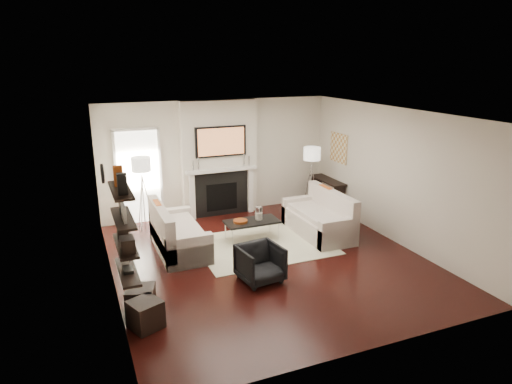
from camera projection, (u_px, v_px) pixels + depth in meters
name	position (u px, v px, depth m)	size (l,w,h in m)	color
room_envelope	(269.00, 190.00, 8.11)	(6.00, 6.00, 6.00)	black
chimney_breast	(219.00, 159.00, 10.66)	(1.80, 0.25, 2.70)	silver
fireplace_surround	(222.00, 194.00, 10.78)	(1.30, 0.02, 1.04)	black
firebox	(222.00, 197.00, 10.79)	(0.75, 0.02, 0.65)	black
mantel_pilaster_l	(192.00, 196.00, 10.48)	(0.12, 0.08, 1.10)	white
mantel_pilaster_r	(250.00, 190.00, 11.00)	(0.12, 0.08, 1.10)	white
mantel_shelf	(222.00, 170.00, 10.56)	(1.70, 0.18, 0.07)	white
tv_body	(221.00, 141.00, 10.40)	(1.20, 0.06, 0.70)	black
tv_screen	(221.00, 142.00, 10.37)	(1.10, 0.01, 0.62)	#BF723F
candlestick_l_tall	(198.00, 164.00, 10.32)	(0.04, 0.04, 0.30)	silver
candlestick_l_short	(193.00, 166.00, 10.28)	(0.04, 0.04, 0.24)	silver
candlestick_r_tall	(244.00, 160.00, 10.72)	(0.04, 0.04, 0.30)	silver
candlestick_r_short	(249.00, 161.00, 10.78)	(0.04, 0.04, 0.24)	silver
hallway_panel	(139.00, 177.00, 10.17)	(0.90, 0.02, 2.10)	white
door_trim_l	(117.00, 180.00, 9.97)	(0.06, 0.06, 2.16)	white
door_trim_r	(161.00, 176.00, 10.32)	(0.06, 0.06, 2.16)	white
door_trim_top	(135.00, 129.00, 9.85)	(1.02, 0.06, 0.06)	white
rug	(263.00, 245.00, 9.13)	(2.60, 2.00, 0.01)	beige
loveseat_left_base	(180.00, 240.00, 8.84)	(0.85, 1.80, 0.42)	beige
loveseat_left_back	(161.00, 227.00, 8.63)	(0.18, 1.80, 0.80)	beige
loveseat_left_arm_n	(190.00, 252.00, 8.10)	(0.85, 0.18, 0.60)	beige
loveseat_left_arm_s	(170.00, 223.00, 9.54)	(0.85, 0.18, 0.60)	beige
loveseat_left_cushion	(181.00, 227.00, 8.79)	(0.63, 1.44, 0.10)	beige
pillow_left_orange	(158.00, 212.00, 8.84)	(0.10, 0.42, 0.42)	#B74E16
pillow_left_charcoal	(164.00, 223.00, 8.31)	(0.10, 0.40, 0.40)	black
loveseat_right_base	(318.00, 225.00, 9.67)	(0.85, 1.80, 0.42)	beige
loveseat_right_back	(332.00, 209.00, 9.70)	(0.18, 1.80, 0.80)	beige
loveseat_right_arm_n	(339.00, 234.00, 8.92)	(0.85, 0.18, 0.60)	beige
loveseat_right_arm_s	(300.00, 209.00, 10.36)	(0.85, 0.18, 0.60)	beige
loveseat_right_cushion	(316.00, 213.00, 9.58)	(0.63, 1.44, 0.10)	beige
pillow_right_orange	(325.00, 196.00, 9.91)	(0.10, 0.42, 0.42)	#B74E16
pillow_right_charcoal	(340.00, 204.00, 9.38)	(0.10, 0.40, 0.40)	black
coffee_table	(252.00, 222.00, 9.30)	(1.10, 0.55, 0.04)	black
coffee_leg_nw	(233.00, 239.00, 8.98)	(0.02, 0.02, 0.38)	silver
coffee_leg_ne	(279.00, 231.00, 9.35)	(0.02, 0.02, 0.38)	silver
coffee_leg_sw	(225.00, 231.00, 9.37)	(0.02, 0.02, 0.38)	silver
coffee_leg_se	(270.00, 225.00, 9.74)	(0.02, 0.02, 0.38)	silver
hurricane_glass	(259.00, 213.00, 9.31)	(0.16, 0.16, 0.27)	white
hurricane_candle	(259.00, 216.00, 9.33)	(0.10, 0.10, 0.15)	white
copper_bowl	(240.00, 221.00, 9.20)	(0.29, 0.29, 0.05)	#A0491A
armchair	(260.00, 262.00, 7.59)	(0.67, 0.63, 0.69)	black
lamp_left_post	(144.00, 202.00, 9.88)	(0.02, 0.02, 1.20)	silver
lamp_left_shade	(141.00, 164.00, 9.64)	(0.40, 0.40, 0.30)	white
lamp_left_leg_a	(149.00, 202.00, 9.92)	(0.02, 0.02, 1.25)	silver
lamp_left_leg_b	(140.00, 202.00, 9.95)	(0.02, 0.02, 1.25)	silver
lamp_left_leg_c	(142.00, 204.00, 9.78)	(0.02, 0.02, 1.25)	silver
lamp_right_post	(311.00, 188.00, 10.95)	(0.02, 0.02, 1.20)	silver
lamp_right_shade	(312.00, 154.00, 10.71)	(0.40, 0.40, 0.30)	white
lamp_right_leg_a	(315.00, 188.00, 10.99)	(0.02, 0.02, 1.25)	silver
lamp_right_leg_b	(307.00, 188.00, 11.02)	(0.02, 0.02, 1.25)	silver
lamp_right_leg_c	(311.00, 190.00, 10.85)	(0.02, 0.02, 1.25)	silver
console_top	(328.00, 180.00, 11.18)	(0.35, 1.20, 0.04)	black
console_leg_n	(339.00, 201.00, 10.80)	(0.30, 0.04, 0.71)	black
console_leg_s	(316.00, 189.00, 11.78)	(0.30, 0.04, 0.71)	black
wall_art	(339.00, 148.00, 10.87)	(0.03, 0.70, 0.70)	tan
shelf_bottom	(128.00, 272.00, 6.45)	(0.25, 1.00, 0.04)	black
shelf_lower	(126.00, 245.00, 6.34)	(0.25, 1.00, 0.04)	black
shelf_upper	(123.00, 218.00, 6.23)	(0.25, 1.00, 0.04)	black
shelf_top	(121.00, 190.00, 6.11)	(0.25, 1.00, 0.04)	black
decor_magfile_a	(122.00, 184.00, 5.83)	(0.12, 0.10, 0.28)	black
decor_magfile_b	(118.00, 176.00, 6.22)	(0.12, 0.10, 0.28)	#B74E16
decor_frame_a	(124.00, 213.00, 6.06)	(0.04, 0.30, 0.22)	white
decor_frame_b	(121.00, 207.00, 6.38)	(0.04, 0.22, 0.18)	black
decor_wine_rack	(127.00, 245.00, 6.06)	(0.18, 0.25, 0.20)	black
decor_box_small	(123.00, 233.00, 6.56)	(0.15, 0.12, 0.12)	black
decor_books	(128.00, 270.00, 6.40)	(0.14, 0.20, 0.05)	black
decor_box_tall	(125.00, 258.00, 6.64)	(0.10, 0.10, 0.18)	white
clock_rim	(102.00, 174.00, 7.82)	(0.34, 0.34, 0.04)	black
clock_face	(104.00, 174.00, 7.83)	(0.29, 0.29, 0.01)	white
ottoman_near	(141.00, 300.00, 6.67)	(0.40, 0.40, 0.40)	black
ottoman_far	(145.00, 314.00, 6.30)	(0.40, 0.40, 0.40)	black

